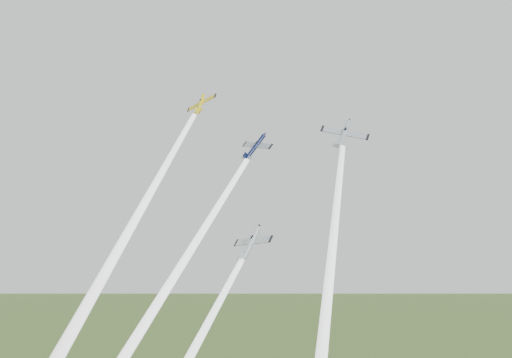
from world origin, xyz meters
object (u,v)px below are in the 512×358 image
plane_yellow (201,104)px  plane_navy (255,147)px  plane_silver_right (344,134)px  plane_silver_low (251,243)px

plane_yellow → plane_navy: (13.09, -3.65, -9.58)m
plane_navy → plane_silver_right: (14.97, 3.95, 1.80)m
plane_yellow → plane_silver_right: bearing=8.8°
plane_yellow → plane_silver_right: 29.13m
plane_navy → plane_silver_low: size_ratio=0.88×
plane_yellow → plane_navy: 16.63m
plane_yellow → plane_navy: plane_yellow is taller
plane_silver_right → plane_silver_low: bearing=-145.1°
plane_navy → plane_silver_right: size_ratio=0.85×
plane_silver_right → plane_silver_low: 25.21m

